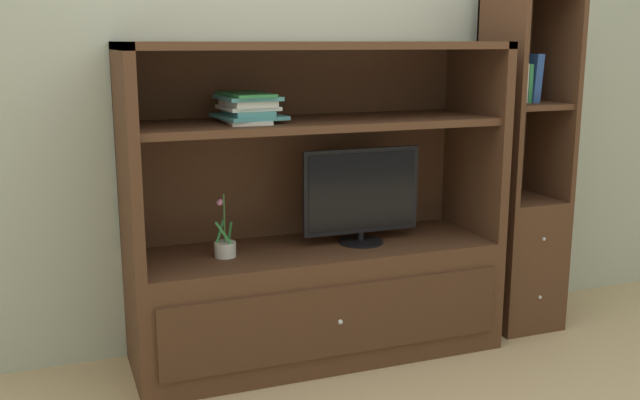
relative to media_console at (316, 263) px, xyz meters
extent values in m
plane|color=tan|center=(0.00, -0.41, -0.48)|extent=(8.00, 8.00, 0.00)
cube|color=#ADB29E|center=(0.00, 0.34, 0.92)|extent=(6.00, 0.10, 2.80)
cube|color=#4C2D1C|center=(0.00, -0.01, -0.20)|extent=(1.86, 0.59, 0.57)
cube|color=#462A19|center=(0.00, -0.32, -0.20)|extent=(1.71, 0.02, 0.34)
sphere|color=silver|center=(0.00, -0.33, -0.20)|extent=(0.02, 0.02, 0.02)
cube|color=#4C2D1C|center=(-0.90, -0.01, 0.60)|extent=(0.05, 0.59, 1.01)
cube|color=#4C2D1C|center=(0.90, -0.01, 0.60)|extent=(0.05, 0.59, 1.01)
cube|color=#4C2D1C|center=(0.00, 0.28, 0.60)|extent=(1.86, 0.02, 1.01)
cube|color=#4C2D1C|center=(0.00, -0.01, 1.08)|extent=(1.86, 0.59, 0.04)
cube|color=#4C2D1C|center=(0.00, -0.01, 0.71)|extent=(1.76, 0.53, 0.04)
cylinder|color=black|center=(0.24, -0.02, 0.10)|extent=(0.23, 0.23, 0.01)
cylinder|color=black|center=(0.24, -0.02, 0.12)|extent=(0.03, 0.03, 0.04)
cube|color=black|center=(0.24, -0.02, 0.36)|extent=(0.62, 0.02, 0.43)
cube|color=black|center=(0.24, -0.04, 0.36)|extent=(0.58, 0.00, 0.39)
cylinder|color=beige|center=(-0.47, -0.02, 0.13)|extent=(0.10, 0.10, 0.07)
cylinder|color=#3D6B33|center=(-0.47, -0.02, 0.28)|extent=(0.01, 0.01, 0.23)
cube|color=#2D7A38|center=(-0.45, -0.02, 0.21)|extent=(0.01, 0.06, 0.11)
cube|color=#2D7A38|center=(-0.49, 0.00, 0.21)|extent=(0.05, 0.04, 0.10)
cube|color=#2D7A38|center=(-0.48, -0.04, 0.21)|extent=(0.08, 0.03, 0.11)
sphere|color=#C6729E|center=(-0.49, -0.01, 0.36)|extent=(0.03, 0.03, 0.03)
sphere|color=#C6729E|center=(-0.49, -0.02, 0.36)|extent=(0.02, 0.02, 0.02)
cube|color=silver|center=(-0.36, 0.00, 0.74)|extent=(0.20, 0.34, 0.02)
cube|color=teal|center=(-0.34, 0.00, 0.76)|extent=(0.31, 0.37, 0.02)
cube|color=teal|center=(-0.34, 0.00, 0.78)|extent=(0.18, 0.31, 0.02)
cube|color=silver|center=(-0.34, 0.00, 0.80)|extent=(0.26, 0.29, 0.02)
cube|color=silver|center=(-0.34, -0.01, 0.82)|extent=(0.22, 0.29, 0.03)
cube|color=teal|center=(-0.34, 0.00, 0.85)|extent=(0.27, 0.33, 0.02)
cube|color=#338C4C|center=(-0.35, -0.01, 0.86)|extent=(0.22, 0.35, 0.01)
cube|color=#4C2D1C|center=(1.22, -0.01, -0.12)|extent=(0.38, 0.44, 0.73)
sphere|color=silver|center=(1.22, -0.23, 0.07)|extent=(0.02, 0.02, 0.02)
sphere|color=silver|center=(1.22, -0.23, -0.26)|extent=(0.02, 0.02, 0.02)
cube|color=#4C2D1C|center=(1.04, -0.01, 0.82)|extent=(0.03, 0.44, 1.14)
cube|color=#4C2D1C|center=(1.39, -0.01, 0.82)|extent=(0.03, 0.44, 1.14)
cube|color=#4C2D1C|center=(1.22, 0.20, 0.82)|extent=(0.38, 0.02, 1.14)
cube|color=#4C2D1C|center=(1.22, -0.01, 0.77)|extent=(0.32, 0.39, 0.03)
cube|color=#2D519E|center=(1.09, -0.01, 0.91)|extent=(0.02, 0.15, 0.25)
cube|color=teal|center=(1.12, -0.01, 0.89)|extent=(0.03, 0.13, 0.22)
cube|color=silver|center=(1.16, -0.01, 0.88)|extent=(0.03, 0.14, 0.21)
cube|color=#338C4C|center=(1.19, -0.01, 0.88)|extent=(0.02, 0.13, 0.21)
cube|color=#2D519E|center=(1.23, -0.01, 0.91)|extent=(0.06, 0.16, 0.26)
camera|label=1|loc=(-1.25, -3.35, 1.11)|focal=41.15mm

